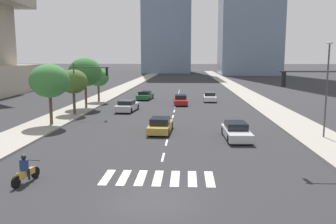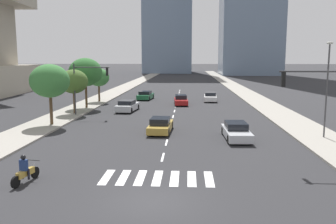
{
  "view_description": "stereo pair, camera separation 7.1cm",
  "coord_description": "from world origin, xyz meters",
  "px_view_note": "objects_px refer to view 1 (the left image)",
  "views": [
    {
      "loc": [
        1.47,
        -14.8,
        6.21
      ],
      "look_at": [
        0.0,
        13.03,
        2.0
      ],
      "focal_mm": 37.97,
      "sensor_mm": 36.0,
      "label": 1
    },
    {
      "loc": [
        1.55,
        -14.8,
        6.21
      ],
      "look_at": [
        0.0,
        13.03,
        2.0
      ],
      "focal_mm": 37.97,
      "sensor_mm": 36.0,
      "label": 2
    }
  ],
  "objects_px": {
    "street_lamp_east": "(327,82)",
    "street_tree_nearest": "(49,81)",
    "street_tree_fourth": "(98,77)",
    "traffic_signal_far": "(87,80)",
    "sedan_green_4": "(145,96)",
    "traffic_signal_near": "(322,95)",
    "sedan_red_2": "(181,100)",
    "street_tree_second": "(73,82)",
    "sedan_silver_5": "(236,131)",
    "sedan_silver_3": "(127,106)",
    "sedan_white_0": "(210,97)",
    "motorcycle_lead": "(26,172)",
    "street_tree_third": "(85,72)",
    "sedan_gold_1": "(160,125)"
  },
  "relations": [
    {
      "from": "street_lamp_east",
      "to": "street_tree_nearest",
      "type": "bearing_deg",
      "value": 169.81
    },
    {
      "from": "street_tree_fourth",
      "to": "traffic_signal_far",
      "type": "bearing_deg",
      "value": -81.29
    },
    {
      "from": "sedan_green_4",
      "to": "traffic_signal_near",
      "type": "height_order",
      "value": "traffic_signal_near"
    },
    {
      "from": "sedan_red_2",
      "to": "street_tree_second",
      "type": "bearing_deg",
      "value": -54.59
    },
    {
      "from": "sedan_silver_5",
      "to": "sedan_silver_3",
      "type": "bearing_deg",
      "value": -144.12
    },
    {
      "from": "sedan_white_0",
      "to": "sedan_green_4",
      "type": "distance_m",
      "value": 9.92
    },
    {
      "from": "motorcycle_lead",
      "to": "street_tree_third",
      "type": "distance_m",
      "value": 27.29
    },
    {
      "from": "sedan_red_2",
      "to": "street_tree_nearest",
      "type": "relative_size",
      "value": 0.87
    },
    {
      "from": "sedan_white_0",
      "to": "street_tree_fourth",
      "type": "distance_m",
      "value": 16.4
    },
    {
      "from": "sedan_green_4",
      "to": "sedan_silver_5",
      "type": "bearing_deg",
      "value": -153.31
    },
    {
      "from": "sedan_white_0",
      "to": "sedan_silver_3",
      "type": "bearing_deg",
      "value": -41.77
    },
    {
      "from": "sedan_silver_5",
      "to": "street_tree_second",
      "type": "relative_size",
      "value": 1.0
    },
    {
      "from": "sedan_green_4",
      "to": "traffic_signal_far",
      "type": "distance_m",
      "value": 16.93
    },
    {
      "from": "motorcycle_lead",
      "to": "street_lamp_east",
      "type": "distance_m",
      "value": 22.04
    },
    {
      "from": "sedan_red_2",
      "to": "street_tree_third",
      "type": "xyz_separation_m",
      "value": [
        -11.71,
        -4.68,
        3.94
      ]
    },
    {
      "from": "sedan_red_2",
      "to": "sedan_silver_5",
      "type": "distance_m",
      "value": 21.2
    },
    {
      "from": "sedan_white_0",
      "to": "traffic_signal_near",
      "type": "distance_m",
      "value": 31.46
    },
    {
      "from": "sedan_white_0",
      "to": "street_tree_nearest",
      "type": "distance_m",
      "value": 26.05
    },
    {
      "from": "street_tree_nearest",
      "to": "street_tree_fourth",
      "type": "bearing_deg",
      "value": 90.0
    },
    {
      "from": "sedan_silver_3",
      "to": "traffic_signal_far",
      "type": "relative_size",
      "value": 0.89
    },
    {
      "from": "motorcycle_lead",
      "to": "sedan_red_2",
      "type": "relative_size",
      "value": 0.44
    },
    {
      "from": "sedan_white_0",
      "to": "sedan_silver_3",
      "type": "height_order",
      "value": "sedan_silver_3"
    },
    {
      "from": "sedan_silver_3",
      "to": "street_tree_nearest",
      "type": "relative_size",
      "value": 0.88
    },
    {
      "from": "sedan_silver_3",
      "to": "traffic_signal_near",
      "type": "height_order",
      "value": "traffic_signal_near"
    },
    {
      "from": "sedan_white_0",
      "to": "traffic_signal_far",
      "type": "height_order",
      "value": "traffic_signal_far"
    },
    {
      "from": "traffic_signal_near",
      "to": "street_tree_third",
      "type": "relative_size",
      "value": 0.93
    },
    {
      "from": "traffic_signal_far",
      "to": "street_tree_second",
      "type": "xyz_separation_m",
      "value": [
        -1.85,
        0.97,
        -0.26
      ]
    },
    {
      "from": "sedan_silver_3",
      "to": "sedan_silver_5",
      "type": "bearing_deg",
      "value": -136.23
    },
    {
      "from": "sedan_white_0",
      "to": "street_lamp_east",
      "type": "distance_m",
      "value": 25.8
    },
    {
      "from": "sedan_white_0",
      "to": "street_tree_fourth",
      "type": "xyz_separation_m",
      "value": [
        -15.96,
        -2.32,
        2.96
      ]
    },
    {
      "from": "sedan_gold_1",
      "to": "sedan_silver_3",
      "type": "height_order",
      "value": "sedan_silver_3"
    },
    {
      "from": "traffic_signal_far",
      "to": "street_tree_second",
      "type": "relative_size",
      "value": 1.14
    },
    {
      "from": "sedan_silver_3",
      "to": "street_tree_second",
      "type": "height_order",
      "value": "street_tree_second"
    },
    {
      "from": "sedan_silver_3",
      "to": "street_tree_nearest",
      "type": "distance_m",
      "value": 11.64
    },
    {
      "from": "traffic_signal_near",
      "to": "street_tree_nearest",
      "type": "bearing_deg",
      "value": -27.45
    },
    {
      "from": "sedan_gold_1",
      "to": "sedan_green_4",
      "type": "bearing_deg",
      "value": 12.8
    },
    {
      "from": "traffic_signal_far",
      "to": "street_tree_second",
      "type": "bearing_deg",
      "value": 152.38
    },
    {
      "from": "sedan_silver_3",
      "to": "traffic_signal_far",
      "type": "distance_m",
      "value": 6.2
    },
    {
      "from": "sedan_red_2",
      "to": "street_lamp_east",
      "type": "xyz_separation_m",
      "value": [
        11.53,
        -20.36,
        3.81
      ]
    },
    {
      "from": "motorcycle_lead",
      "to": "street_tree_second",
      "type": "height_order",
      "value": "street_tree_second"
    },
    {
      "from": "sedan_silver_3",
      "to": "sedan_red_2",
      "type": "bearing_deg",
      "value": -37.59
    },
    {
      "from": "sedan_red_2",
      "to": "traffic_signal_near",
      "type": "relative_size",
      "value": 0.84
    },
    {
      "from": "motorcycle_lead",
      "to": "sedan_silver_5",
      "type": "xyz_separation_m",
      "value": [
        11.93,
        10.64,
        0.01
      ]
    },
    {
      "from": "motorcycle_lead",
      "to": "sedan_red_2",
      "type": "height_order",
      "value": "motorcycle_lead"
    },
    {
      "from": "traffic_signal_far",
      "to": "street_tree_nearest",
      "type": "bearing_deg",
      "value": -107.56
    },
    {
      "from": "motorcycle_lead",
      "to": "street_tree_third",
      "type": "height_order",
      "value": "street_tree_third"
    },
    {
      "from": "sedan_white_0",
      "to": "street_tree_second",
      "type": "distance_m",
      "value": 21.1
    },
    {
      "from": "sedan_gold_1",
      "to": "sedan_silver_5",
      "type": "xyz_separation_m",
      "value": [
        6.09,
        -2.14,
        0.01
      ]
    },
    {
      "from": "sedan_silver_5",
      "to": "sedan_white_0",
      "type": "bearing_deg",
      "value": 179.18
    },
    {
      "from": "sedan_white_0",
      "to": "sedan_red_2",
      "type": "bearing_deg",
      "value": -43.25
    }
  ]
}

